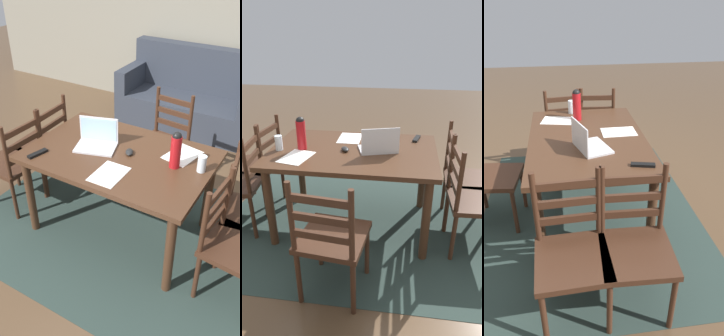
% 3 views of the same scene
% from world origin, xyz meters
% --- Properties ---
extents(ground_plane, '(14.00, 14.00, 0.00)m').
position_xyz_m(ground_plane, '(0.00, 0.00, 0.00)').
color(ground_plane, brown).
extents(area_rug, '(2.54, 1.98, 0.01)m').
position_xyz_m(area_rug, '(0.00, 0.00, 0.00)').
color(area_rug, '#283833').
rests_on(area_rug, ground).
extents(wall_back, '(8.00, 0.12, 2.70)m').
position_xyz_m(wall_back, '(0.00, 2.77, 1.35)').
color(wall_back, gray).
rests_on(wall_back, ground).
extents(dining_table, '(1.44, 0.96, 0.77)m').
position_xyz_m(dining_table, '(0.00, 0.00, 0.67)').
color(dining_table, '#422819').
rests_on(dining_table, ground).
extents(chair_far_head, '(0.48, 0.48, 0.95)m').
position_xyz_m(chair_far_head, '(0.00, 0.85, 0.46)').
color(chair_far_head, '#3D2316').
rests_on(chair_far_head, ground).
extents(chair_left_far, '(0.46, 0.46, 0.95)m').
position_xyz_m(chair_left_far, '(-1.01, 0.19, 0.46)').
color(chair_left_far, '#3D2316').
rests_on(chair_left_far, ground).
extents(chair_left_near, '(0.46, 0.46, 0.95)m').
position_xyz_m(chair_left_near, '(-1.01, -0.19, 0.46)').
color(chair_left_near, '#3D2316').
rests_on(chair_left_near, ground).
extents(chair_right_near, '(0.48, 0.48, 0.95)m').
position_xyz_m(chair_right_near, '(1.01, -0.19, 0.46)').
color(chair_right_near, '#3D2316').
rests_on(chair_right_near, ground).
extents(couch, '(1.80, 0.80, 1.00)m').
position_xyz_m(couch, '(-0.28, 2.29, 0.36)').
color(couch, '#2D333D').
rests_on(couch, ground).
extents(laptop, '(0.37, 0.31, 0.23)m').
position_xyz_m(laptop, '(-0.23, 0.02, 0.83)').
color(laptop, silver).
rests_on(laptop, dining_table).
extents(water_bottle, '(0.08, 0.08, 0.29)m').
position_xyz_m(water_bottle, '(0.44, 0.05, 0.92)').
color(water_bottle, '#A81419').
rests_on(water_bottle, dining_table).
extents(drinking_glass, '(0.06, 0.06, 0.13)m').
position_xyz_m(drinking_glass, '(0.63, 0.10, 0.83)').
color(drinking_glass, silver).
rests_on(drinking_glass, dining_table).
extents(computer_mouse, '(0.10, 0.12, 0.03)m').
position_xyz_m(computer_mouse, '(0.06, 0.04, 0.79)').
color(computer_mouse, black).
rests_on(computer_mouse, dining_table).
extents(tv_remote, '(0.08, 0.18, 0.02)m').
position_xyz_m(tv_remote, '(-0.55, -0.34, 0.78)').
color(tv_remote, black).
rests_on(tv_remote, dining_table).
extents(paper_stack_left, '(0.27, 0.33, 0.00)m').
position_xyz_m(paper_stack_left, '(0.43, 0.24, 0.77)').
color(paper_stack_left, white).
rests_on(paper_stack_left, dining_table).
extents(paper_stack_right, '(0.21, 0.30, 0.00)m').
position_xyz_m(paper_stack_right, '(0.08, -0.28, 0.77)').
color(paper_stack_right, white).
rests_on(paper_stack_right, dining_table).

